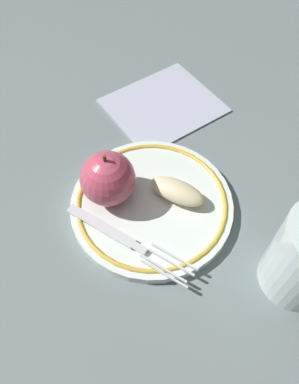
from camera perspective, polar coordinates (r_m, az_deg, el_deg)
ground_plane at (r=0.48m, az=0.19°, el=-1.54°), size 2.00×2.00×0.00m
plate at (r=0.47m, az=-0.00°, el=-1.89°), size 0.20×0.20×0.02m
apple_red_whole at (r=0.44m, az=-6.38°, el=2.06°), size 0.07×0.07×0.07m
apple_slice_front at (r=0.46m, az=4.24°, el=0.11°), size 0.07×0.08×0.02m
fork at (r=0.43m, az=-3.90°, el=-7.18°), size 0.12×0.14×0.00m
napkin_folded at (r=0.59m, az=2.13°, el=13.14°), size 0.19×0.20×0.01m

